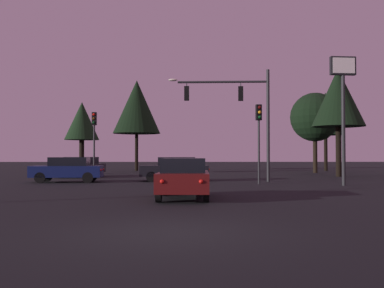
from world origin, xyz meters
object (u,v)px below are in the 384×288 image
traffic_signal_mast_arm (240,106)px  traffic_light_corner_left (94,132)px  car_far_lane (81,167)px  tree_left_far (137,107)px  traffic_light_corner_right (259,128)px  car_nearside_lane (184,177)px  store_sign_illuminated (343,91)px  tree_center_horizon (338,98)px  tree_lot_edge (315,117)px  tree_behind_sign (325,114)px  tree_right_cluster (82,122)px  car_crossing_left (68,169)px  car_crossing_right (175,169)px

traffic_signal_mast_arm → traffic_light_corner_left: 10.35m
car_far_lane → tree_left_far: (2.79, 13.79, 6.06)m
traffic_light_corner_right → car_nearside_lane: size_ratio=1.08×
store_sign_illuminated → tree_center_horizon: (3.38, 10.17, 0.98)m
store_sign_illuminated → tree_lot_edge: (3.82, 17.54, 0.12)m
tree_behind_sign → tree_right_cluster: bearing=-163.0°
tree_behind_sign → tree_lot_edge: size_ratio=1.11×
traffic_light_corner_left → tree_right_cluster: bearing=107.9°
car_crossing_left → tree_center_horizon: (19.06, 6.77, 5.31)m
car_far_lane → tree_center_horizon: bearing=0.6°
store_sign_illuminated → traffic_light_corner_right: bearing=162.2°
car_crossing_right → car_far_lane: size_ratio=0.91×
traffic_light_corner_left → car_far_lane: bearing=118.1°
store_sign_illuminated → tree_lot_edge: size_ratio=0.92×
car_crossing_right → tree_center_horizon: tree_center_horizon is taller
tree_center_horizon → traffic_light_corner_left: bearing=-170.3°
car_nearside_lane → car_far_lane: (-7.69, 16.98, 0.00)m
tree_lot_edge → store_sign_illuminated: bearing=-102.3°
traffic_signal_mast_arm → tree_right_cluster: 17.37m
car_crossing_right → car_far_lane: bearing=142.9°
tree_right_cluster → store_sign_illuminated: bearing=-41.8°
tree_left_far → tree_right_cluster: tree_left_far is taller
car_nearside_lane → traffic_light_corner_right: bearing=62.8°
car_nearside_lane → store_sign_illuminated: size_ratio=0.60×
car_nearside_lane → tree_lot_edge: bearing=63.0°
car_far_lane → traffic_light_corner_left: bearing=-61.9°
traffic_light_corner_right → car_nearside_lane: 9.75m
traffic_light_corner_right → tree_center_horizon: bearing=48.6°
car_crossing_right → tree_left_far: 20.61m
store_sign_illuminated → tree_center_horizon: bearing=71.6°
store_sign_illuminated → tree_left_far: (-13.57, 23.76, 1.74)m
car_crossing_left → tree_behind_sign: size_ratio=0.52×
store_sign_illuminated → tree_behind_sign: 24.16m
car_crossing_left → car_crossing_right: bearing=10.1°
car_far_lane → tree_behind_sign: size_ratio=0.58×
tree_left_far → tree_lot_edge: tree_left_far is taller
car_crossing_left → store_sign_illuminated: store_sign_illuminated is taller
car_nearside_lane → tree_center_horizon: size_ratio=0.50×
car_far_lane → tree_right_cluster: (-1.26, 5.78, 3.86)m
traffic_light_corner_left → car_nearside_lane: size_ratio=1.10×
car_crossing_left → car_far_lane: bearing=95.9°
traffic_light_corner_left → tree_left_far: bearing=85.7°
car_crossing_right → tree_left_far: size_ratio=0.45×
car_crossing_left → car_nearside_lane: bearing=-56.0°
traffic_signal_mast_arm → car_crossing_left: 11.25m
car_far_lane → tree_lot_edge: 22.01m
traffic_light_corner_left → car_crossing_left: bearing=-103.3°
traffic_signal_mast_arm → tree_behind_sign: (11.83, 19.51, 1.39)m
car_nearside_lane → tree_behind_sign: tree_behind_sign is taller
car_crossing_right → tree_center_horizon: (12.58, 5.61, 5.31)m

